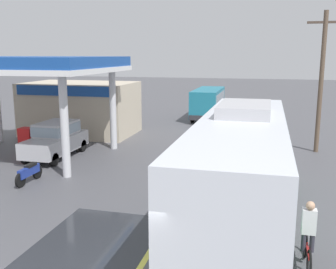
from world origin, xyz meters
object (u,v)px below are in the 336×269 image
object	(u,v)px
car_at_pump	(56,138)
pedestrian_near_pump	(73,135)
coach_bus_main	(241,171)
minibus_opposing_lane	(208,101)
cyclist_on_shoulder	(308,237)
motorcycle_parked_forecourt	(29,172)

from	to	relation	value
car_at_pump	pedestrian_near_pump	world-z (taller)	car_at_pump
car_at_pump	coach_bus_main	bearing A→B (deg)	-31.66
car_at_pump	minibus_opposing_lane	xyz separation A→B (m)	(5.73, 14.07, 0.46)
car_at_pump	cyclist_on_shoulder	bearing A→B (deg)	-35.14
pedestrian_near_pump	car_at_pump	bearing A→B (deg)	-105.83
coach_bus_main	minibus_opposing_lane	world-z (taller)	coach_bus_main
coach_bus_main	car_at_pump	world-z (taller)	coach_bus_main
motorcycle_parked_forecourt	pedestrian_near_pump	size ratio (longest dim) A/B	1.08
coach_bus_main	motorcycle_parked_forecourt	world-z (taller)	coach_bus_main
car_at_pump	pedestrian_near_pump	xyz separation A→B (m)	(0.33, 1.16, -0.08)
motorcycle_parked_forecourt	pedestrian_near_pump	xyz separation A→B (m)	(-0.74, 5.23, 0.49)
minibus_opposing_lane	motorcycle_parked_forecourt	world-z (taller)	minibus_opposing_lane
minibus_opposing_lane	cyclist_on_shoulder	size ratio (longest dim) A/B	3.37
motorcycle_parked_forecourt	coach_bus_main	bearing A→B (deg)	-12.70
car_at_pump	motorcycle_parked_forecourt	size ratio (longest dim) A/B	2.33
car_at_pump	motorcycle_parked_forecourt	world-z (taller)	car_at_pump
minibus_opposing_lane	pedestrian_near_pump	world-z (taller)	minibus_opposing_lane
car_at_pump	motorcycle_parked_forecourt	distance (m)	4.24
cyclist_on_shoulder	pedestrian_near_pump	distance (m)	14.64
car_at_pump	cyclist_on_shoulder	xyz separation A→B (m)	(11.61, -8.17, -0.23)
car_at_pump	minibus_opposing_lane	world-z (taller)	minibus_opposing_lane
cyclist_on_shoulder	motorcycle_parked_forecourt	xyz separation A→B (m)	(-10.55, 4.11, -0.34)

